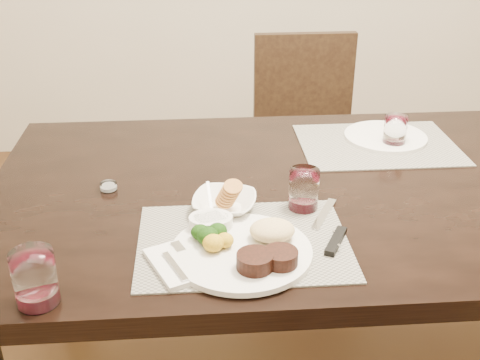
{
  "coord_description": "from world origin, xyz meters",
  "views": [
    {
      "loc": [
        -0.46,
        -1.37,
        1.47
      ],
      "look_at": [
        -0.36,
        -0.1,
        0.82
      ],
      "focal_mm": 45.0,
      "sensor_mm": 36.0,
      "label": 1
    }
  ],
  "objects": [
    {
      "name": "wine_glass_near",
      "position": [
        -0.21,
        -0.13,
        0.8
      ],
      "size": [
        0.07,
        0.07,
        0.1
      ],
      "rotation": [
        0.0,
        0.0,
        -0.23
      ],
      "color": "silver",
      "rests_on": "placemat_near"
    },
    {
      "name": "dining_table",
      "position": [
        0.0,
        0.0,
        0.67
      ],
      "size": [
        2.0,
        1.0,
        0.75
      ],
      "color": "black",
      "rests_on": "ground"
    },
    {
      "name": "cracker_bowl",
      "position": [
        -0.4,
        -0.13,
        0.77
      ],
      "size": [
        0.18,
        0.18,
        0.07
      ],
      "rotation": [
        0.0,
        0.0,
        -0.25
      ],
      "color": "silver",
      "rests_on": "placemat_near"
    },
    {
      "name": "wine_glass_side",
      "position": [
        -0.77,
        -0.44,
        0.8
      ],
      "size": [
        0.08,
        0.08,
        0.11
      ],
      "rotation": [
        0.0,
        0.0,
        -0.04
      ],
      "color": "silver",
      "rests_on": "dining_table"
    },
    {
      "name": "far_plate",
      "position": [
        0.12,
        0.28,
        0.76
      ],
      "size": [
        0.25,
        0.25,
        0.01
      ],
      "primitive_type": "cylinder",
      "color": "silver",
      "rests_on": "placemat_far"
    },
    {
      "name": "napkin_fork",
      "position": [
        -0.51,
        -0.35,
        0.76
      ],
      "size": [
        0.14,
        0.17,
        0.02
      ],
      "rotation": [
        0.0,
        0.0,
        0.42
      ],
      "color": "silver",
      "rests_on": "placemat_near"
    },
    {
      "name": "wine_glass_far",
      "position": [
        0.12,
        0.22,
        0.8
      ],
      "size": [
        0.07,
        0.07,
        0.09
      ],
      "rotation": [
        0.0,
        0.0,
        0.02
      ],
      "color": "silver",
      "rests_on": "placemat_far"
    },
    {
      "name": "dinner_plate",
      "position": [
        -0.36,
        -0.32,
        0.77
      ],
      "size": [
        0.3,
        0.3,
        0.05
      ],
      "rotation": [
        0.0,
        0.0,
        -0.25
      ],
      "color": "silver",
      "rests_on": "placemat_near"
    },
    {
      "name": "steak_knife",
      "position": [
        -0.16,
        -0.26,
        0.76
      ],
      "size": [
        0.09,
        0.25,
        0.01
      ],
      "rotation": [
        0.0,
        0.0,
        -0.48
      ],
      "color": "silver",
      "rests_on": "placemat_near"
    },
    {
      "name": "chair_far",
      "position": [
        0.0,
        0.93,
        0.5
      ],
      "size": [
        0.42,
        0.42,
        0.9
      ],
      "color": "black",
      "rests_on": "ground"
    },
    {
      "name": "salt_cellar",
      "position": [
        -0.69,
        0.01,
        0.76
      ],
      "size": [
        0.04,
        0.04,
        0.02
      ],
      "rotation": [
        0.0,
        0.0,
        -0.36
      ],
      "color": "silver",
      "rests_on": "dining_table"
    },
    {
      "name": "sauce_ramekin",
      "position": [
        -0.43,
        -0.22,
        0.78
      ],
      "size": [
        0.1,
        0.15,
        0.08
      ],
      "rotation": [
        0.0,
        0.0,
        0.1
      ],
      "color": "silver",
      "rests_on": "placemat_near"
    },
    {
      "name": "placemat_far",
      "position": [
        0.08,
        0.24,
        0.75
      ],
      "size": [
        0.46,
        0.34,
        0.0
      ],
      "primitive_type": "cube",
      "color": "gray",
      "rests_on": "dining_table"
    },
    {
      "name": "placemat_near",
      "position": [
        -0.36,
        -0.27,
        0.75
      ],
      "size": [
        0.46,
        0.34,
        0.0
      ],
      "primitive_type": "cube",
      "color": "gray",
      "rests_on": "dining_table"
    }
  ]
}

